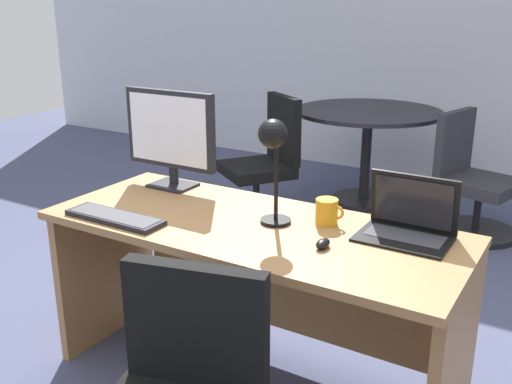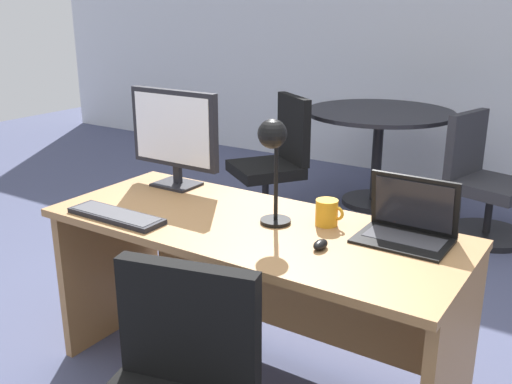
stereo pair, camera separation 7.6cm
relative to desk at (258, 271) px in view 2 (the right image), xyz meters
The scene contains 12 objects.
ground 1.54m from the desk, 90.00° to the left, with size 12.00×12.00×0.00m, color #474C6B.
back_wall 3.55m from the desk, 90.00° to the left, with size 10.00×0.10×2.80m, color silver.
desk is the anchor object (origin of this frame).
monitor 0.76m from the desk, 163.45° to the left, with size 0.48×0.16×0.45m.
laptop 0.65m from the desk, 15.06° to the left, with size 0.33×0.23×0.23m.
keyboard 0.61m from the desk, 148.60° to the right, with size 0.43×0.13×0.02m.
mouse 0.43m from the desk, 19.95° to the right, with size 0.04×0.08×0.03m.
desk_lamp 0.53m from the desk, 12.78° to the right, with size 0.12×0.14×0.42m.
coffee_mug 0.38m from the desk, 21.16° to the left, with size 0.12×0.09×0.10m.
meeting_table 2.47m from the desk, 100.69° to the left, with size 1.13×1.13×0.76m.
meeting_chair_near 2.24m from the desk, 79.62° to the left, with size 0.58×0.56×0.84m.
meeting_chair_far 1.96m from the desk, 119.60° to the left, with size 0.64×0.65×0.91m.
Camera 2 is at (1.17, -1.77, 1.55)m, focal length 40.98 mm.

